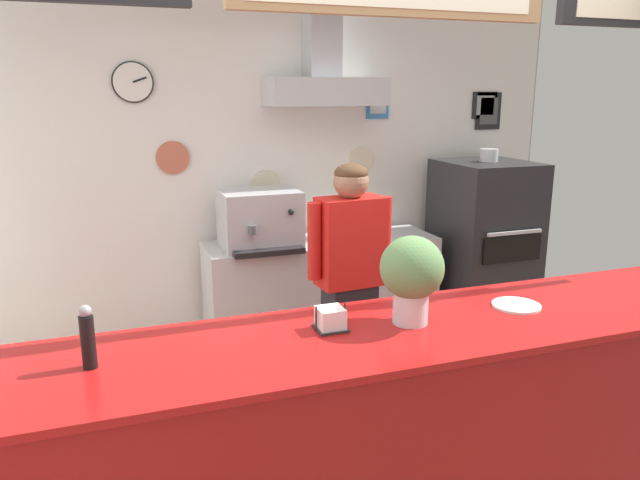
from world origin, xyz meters
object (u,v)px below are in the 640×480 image
Objects in this scene: pizza_oven at (482,252)px; basil_vase at (412,275)px; espresso_machine at (260,219)px; potted_rosemary at (333,221)px; pepper_grinder at (88,337)px; napkin_holder at (330,320)px; shop_worker at (350,283)px; condiment_plate at (516,305)px; potted_basil at (372,220)px.

pizza_oven is 2.60m from basil_vase.
espresso_machine is 0.59m from potted_rosemary.
pizza_oven is at bearing -4.00° from espresso_machine.
pepper_grinder reaches higher than potted_rosemary.
basil_vase reaches higher than espresso_machine.
espresso_machine is 4.22× the size of napkin_holder.
shop_worker is at bearing 80.31° from basil_vase.
condiment_plate is at bearing -71.50° from espresso_machine.
pizza_oven is 6.26× the size of potted_rosemary.
pepper_grinder is at bearing 32.59° from shop_worker.
basil_vase is at bearing -102.10° from potted_rosemary.
shop_worker is at bearing -70.06° from espresso_machine.
napkin_holder reaches higher than condiment_plate.
pizza_oven is 1.86m from espresso_machine.
potted_basil is at bearing 45.69° from pepper_grinder.
shop_worker reaches higher than potted_rosemary.
potted_basil is 2.20m from basil_vase.
condiment_plate is at bearing -2.11° from napkin_holder.
pepper_grinder is (-1.44, -1.13, 0.31)m from shop_worker.
potted_basil is 0.91× the size of potted_rosemary.
pizza_oven is 0.98m from potted_basil.
potted_basil is 2.29m from napkin_holder.
condiment_plate is 0.88m from napkin_holder.
potted_basil is 0.98× the size of pepper_grinder.
napkin_holder is (-0.79, -2.05, 0.06)m from potted_rosemary.
shop_worker is 7.43× the size of condiment_plate.
shop_worker is 12.21× the size of napkin_holder.
napkin_holder is at bearing -110.99° from potted_rosemary.
potted_rosemary is at bearing -110.27° from shop_worker.
shop_worker reaches higher than basil_vase.
basil_vase is (-0.54, -0.01, 0.20)m from condiment_plate.
napkin_holder is (-2.02, -1.87, 0.37)m from pizza_oven.
pepper_grinder is at bearing -146.87° from pizza_oven.
condiment_plate is 0.58m from basil_vase.
pizza_oven is 7.28× the size of condiment_plate.
basil_vase is (-1.68, -1.91, 0.54)m from pizza_oven.
espresso_machine reaches higher than condiment_plate.
pizza_oven is 2.84× the size of espresso_machine.
condiment_plate is at bearing 0.44° from pepper_grinder.
condiment_plate is at bearing -96.08° from potted_basil.
napkin_holder is at bearing 2.89° from pepper_grinder.
potted_rosemary is (-1.23, 0.19, 0.31)m from pizza_oven.
shop_worker is 6.88× the size of pepper_grinder.
condiment_plate is (0.09, -2.08, 0.03)m from potted_rosemary.
pepper_grinder is 1.79m from condiment_plate.
espresso_machine is at bearing 176.00° from pizza_oven.
napkin_holder is (-0.34, 0.04, -0.17)m from basil_vase.
napkin_holder is (-0.88, 0.03, 0.04)m from condiment_plate.
pizza_oven reaches higher than potted_basil.
pizza_oven is at bearing 59.07° from condiment_plate.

